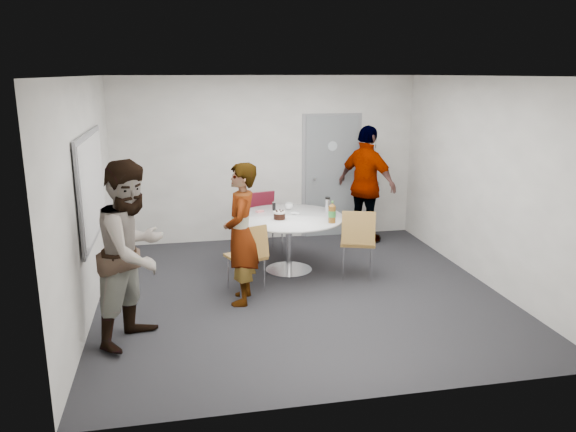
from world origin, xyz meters
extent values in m
plane|color=black|center=(0.00, 0.00, 0.00)|extent=(5.00, 5.00, 0.00)
plane|color=silver|center=(0.00, 0.00, 2.70)|extent=(5.00, 5.00, 0.00)
plane|color=#B7B4AE|center=(0.00, 2.50, 1.35)|extent=(5.00, 0.00, 5.00)
plane|color=#B7B4AE|center=(-2.50, 0.00, 1.35)|extent=(0.00, 5.00, 5.00)
plane|color=#B7B4AE|center=(2.50, 0.00, 1.35)|extent=(0.00, 5.00, 5.00)
plane|color=#B7B4AE|center=(0.00, -2.50, 1.35)|extent=(5.00, 0.00, 5.00)
cube|color=slate|center=(1.10, 2.47, 1.02)|extent=(0.90, 0.05, 2.05)
cube|color=gray|center=(1.10, 2.50, 1.02)|extent=(1.02, 0.04, 2.12)
cylinder|color=#B2BFC6|center=(1.10, 2.44, 1.55)|extent=(0.16, 0.01, 0.16)
cylinder|color=silver|center=(0.78, 2.41, 1.02)|extent=(0.04, 0.14, 0.04)
cube|color=gray|center=(-2.46, 0.20, 1.45)|extent=(0.03, 1.90, 1.25)
cube|color=white|center=(-2.44, 0.20, 1.45)|extent=(0.01, 1.78, 1.13)
cylinder|color=white|center=(0.03, 0.82, 0.78)|extent=(1.53, 1.53, 0.03)
cylinder|color=silver|center=(0.03, 0.82, 0.39)|extent=(0.09, 0.09, 0.75)
cylinder|color=silver|center=(0.03, 0.82, 0.01)|extent=(0.66, 0.66, 0.02)
cylinder|color=white|center=(-0.14, 0.66, 0.80)|extent=(0.21, 0.21, 0.01)
cylinder|color=black|center=(-0.14, 0.66, 0.85)|extent=(0.16, 0.16, 0.08)
cylinder|color=white|center=(-0.14, 0.66, 0.90)|extent=(0.16, 0.16, 0.02)
cylinder|color=brown|center=(0.52, 0.37, 0.91)|extent=(0.10, 0.10, 0.23)
cylinder|color=#388E3A|center=(0.52, 0.37, 0.92)|extent=(0.10, 0.10, 0.08)
cone|color=brown|center=(0.52, 0.37, 1.05)|extent=(0.09, 0.09, 0.05)
cylinder|color=#4E8E40|center=(0.52, 0.37, 1.08)|extent=(0.04, 0.04, 0.02)
imported|color=white|center=(0.11, 1.22, 0.85)|extent=(0.16, 0.16, 0.09)
cylinder|color=black|center=(-0.11, 1.21, 0.86)|extent=(0.05, 0.05, 0.12)
cylinder|color=silver|center=(0.63, 0.97, 0.89)|extent=(0.07, 0.07, 0.19)
cylinder|color=black|center=(0.63, 0.97, 1.00)|extent=(0.07, 0.07, 0.03)
cube|color=#E07073|center=(-0.33, 1.14, 0.81)|extent=(0.13, 0.10, 0.02)
ellipsoid|color=silver|center=(0.13, 0.91, 0.81)|extent=(0.16, 0.16, 0.03)
cube|color=brown|center=(-0.66, 0.20, 0.46)|extent=(0.55, 0.55, 0.04)
cube|color=brown|center=(-0.59, 0.01, 0.69)|extent=(0.41, 0.24, 0.41)
cylinder|color=silver|center=(-0.56, 0.43, 0.23)|extent=(0.02, 0.02, 0.46)
cylinder|color=silver|center=(-0.89, 0.30, 0.23)|extent=(0.02, 0.02, 0.46)
cylinder|color=silver|center=(-0.44, 0.10, 0.23)|extent=(0.02, 0.02, 0.46)
cylinder|color=silver|center=(-0.76, -0.02, 0.23)|extent=(0.02, 0.02, 0.46)
cube|color=brown|center=(0.91, 0.42, 0.50)|extent=(0.59, 0.59, 0.04)
cube|color=brown|center=(0.84, 0.21, 0.75)|extent=(0.45, 0.24, 0.44)
cylinder|color=silver|center=(1.15, 0.54, 0.25)|extent=(0.02, 0.02, 0.50)
cylinder|color=silver|center=(0.80, 0.66, 0.25)|extent=(0.02, 0.02, 0.50)
cylinder|color=silver|center=(1.03, 0.18, 0.25)|extent=(0.02, 0.02, 0.50)
cylinder|color=silver|center=(0.68, 0.30, 0.25)|extent=(0.02, 0.02, 0.50)
cube|color=maroon|center=(-0.14, 1.74, 0.47)|extent=(0.54, 0.54, 0.04)
cube|color=maroon|center=(-0.19, 1.94, 0.72)|extent=(0.43, 0.19, 0.42)
cylinder|color=silver|center=(-0.27, 1.52, 0.24)|extent=(0.02, 0.02, 0.47)
cylinder|color=silver|center=(0.08, 1.61, 0.24)|extent=(0.02, 0.02, 0.47)
cylinder|color=silver|center=(-0.35, 1.87, 0.24)|extent=(0.02, 0.02, 0.47)
cylinder|color=silver|center=(-0.01, 1.96, 0.24)|extent=(0.02, 0.02, 0.47)
imported|color=#A5C6EA|center=(-0.75, -0.15, 0.86)|extent=(0.53, 0.70, 1.72)
imported|color=white|center=(-1.95, -0.94, 0.96)|extent=(1.11, 1.17, 1.91)
imported|color=black|center=(1.55, 1.95, 0.96)|extent=(1.00, 1.21, 1.93)
camera|label=1|loc=(-1.47, -6.59, 2.74)|focal=35.00mm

